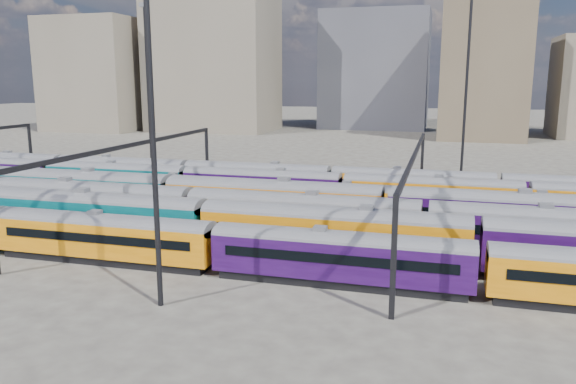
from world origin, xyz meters
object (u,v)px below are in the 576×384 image
(rake_1, at_px, (477,238))
(mast_2, at_px, (151,93))
(rake_0, at_px, (215,241))
(rake_2, at_px, (192,205))

(rake_1, xyz_separation_m, mast_2, (-20.42, -12.00, 11.07))
(rake_1, bearing_deg, rake_0, -165.57)
(rake_0, height_order, mast_2, mast_2)
(rake_2, xyz_separation_m, mast_2, (5.67, -17.00, 11.13))
(mast_2, bearing_deg, rake_1, 30.44)
(rake_2, bearing_deg, rake_0, -56.39)
(rake_2, bearing_deg, mast_2, -71.56)
(rake_1, relative_size, mast_2, 5.24)
(rake_2, distance_m, mast_2, 21.09)
(rake_0, distance_m, mast_2, 13.46)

